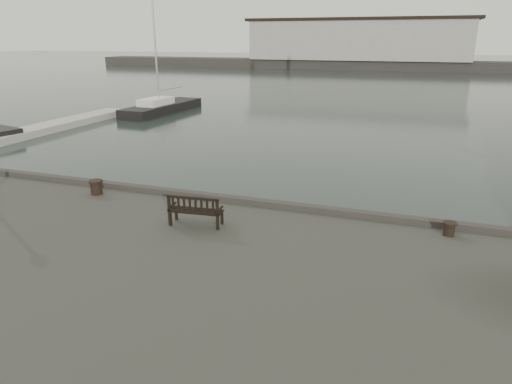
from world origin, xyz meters
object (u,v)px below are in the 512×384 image
bollard_left (96,187)px  yacht_d (163,110)px  bench (196,216)px  bollard_right (449,229)px

bollard_left → yacht_d: 27.97m
bench → yacht_d: yacht_d is taller
bollard_left → bollard_right: 10.82m
bench → yacht_d: size_ratio=0.12×
yacht_d → bollard_right: bearing=-44.2°
bollard_left → yacht_d: yacht_d is taller
bollard_left → bollard_right: (10.82, 0.23, -0.05)m
bench → yacht_d: 31.18m
bench → bollard_right: bench is taller
bollard_left → bollard_right: size_ratio=1.30×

